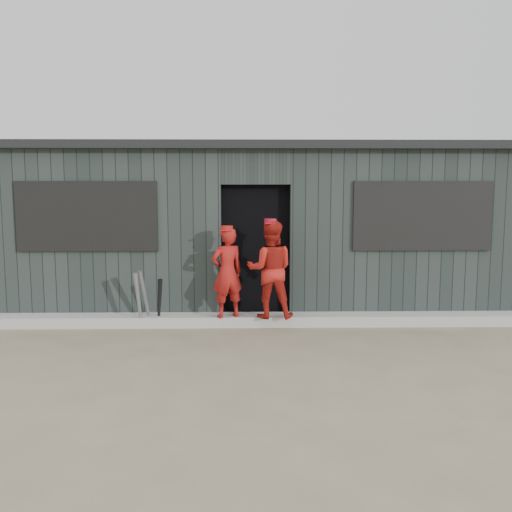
{
  "coord_description": "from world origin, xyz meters",
  "views": [
    {
      "loc": [
        -0.16,
        -6.16,
        2.01
      ],
      "look_at": [
        0.0,
        1.8,
        1.0
      ],
      "focal_mm": 40.0,
      "sensor_mm": 36.0,
      "label": 1
    }
  ],
  "objects_px": {
    "bat_left": "(139,300)",
    "player_grey_back": "(279,272)",
    "dugout": "(254,227)",
    "player_red_right": "(270,269)",
    "bat_right": "(159,303)",
    "bat_mid": "(145,298)",
    "player_red_left": "(227,273)"
  },
  "relations": [
    {
      "from": "bat_right",
      "to": "player_red_right",
      "type": "bearing_deg",
      "value": -2.12
    },
    {
      "from": "dugout",
      "to": "player_red_right",
      "type": "bearing_deg",
      "value": -83.97
    },
    {
      "from": "player_red_right",
      "to": "dugout",
      "type": "xyz_separation_m",
      "value": [
        -0.19,
        1.84,
        0.46
      ]
    },
    {
      "from": "bat_mid",
      "to": "bat_right",
      "type": "distance_m",
      "value": 0.21
    },
    {
      "from": "bat_left",
      "to": "dugout",
      "type": "relative_size",
      "value": 0.1
    },
    {
      "from": "bat_left",
      "to": "bat_right",
      "type": "bearing_deg",
      "value": 20.11
    },
    {
      "from": "player_red_left",
      "to": "dugout",
      "type": "height_order",
      "value": "dugout"
    },
    {
      "from": "bat_right",
      "to": "player_grey_back",
      "type": "xyz_separation_m",
      "value": [
        1.73,
        0.71,
        0.32
      ]
    },
    {
      "from": "bat_left",
      "to": "bat_mid",
      "type": "bearing_deg",
      "value": 54.47
    },
    {
      "from": "bat_left",
      "to": "player_grey_back",
      "type": "height_order",
      "value": "player_grey_back"
    },
    {
      "from": "bat_mid",
      "to": "player_grey_back",
      "type": "bearing_deg",
      "value": 20.06
    },
    {
      "from": "bat_mid",
      "to": "bat_right",
      "type": "relative_size",
      "value": 1.18
    },
    {
      "from": "player_red_left",
      "to": "player_red_right",
      "type": "distance_m",
      "value": 0.6
    },
    {
      "from": "bat_mid",
      "to": "dugout",
      "type": "relative_size",
      "value": 0.1
    },
    {
      "from": "player_grey_back",
      "to": "dugout",
      "type": "bearing_deg",
      "value": -89.38
    },
    {
      "from": "bat_mid",
      "to": "player_red_right",
      "type": "bearing_deg",
      "value": -2.04
    },
    {
      "from": "bat_left",
      "to": "dugout",
      "type": "distance_m",
      "value": 2.64
    },
    {
      "from": "bat_mid",
      "to": "player_red_left",
      "type": "relative_size",
      "value": 0.67
    },
    {
      "from": "player_red_right",
      "to": "dugout",
      "type": "height_order",
      "value": "dugout"
    },
    {
      "from": "player_red_right",
      "to": "bat_right",
      "type": "bearing_deg",
      "value": 0.0
    },
    {
      "from": "bat_left",
      "to": "player_red_right",
      "type": "height_order",
      "value": "player_red_right"
    },
    {
      "from": "bat_right",
      "to": "dugout",
      "type": "relative_size",
      "value": 0.09
    },
    {
      "from": "bat_left",
      "to": "dugout",
      "type": "xyz_separation_m",
      "value": [
        1.63,
        1.88,
        0.88
      ]
    },
    {
      "from": "player_red_right",
      "to": "player_grey_back",
      "type": "height_order",
      "value": "player_red_right"
    },
    {
      "from": "bat_right",
      "to": "dugout",
      "type": "distance_m",
      "value": 2.43
    },
    {
      "from": "bat_right",
      "to": "player_red_left",
      "type": "relative_size",
      "value": 0.57
    },
    {
      "from": "bat_mid",
      "to": "player_red_right",
      "type": "relative_size",
      "value": 0.62
    },
    {
      "from": "player_grey_back",
      "to": "dugout",
      "type": "height_order",
      "value": "dugout"
    },
    {
      "from": "bat_mid",
      "to": "dugout",
      "type": "xyz_separation_m",
      "value": [
        1.56,
        1.78,
        0.87
      ]
    },
    {
      "from": "bat_left",
      "to": "player_red_right",
      "type": "bearing_deg",
      "value": 1.3
    },
    {
      "from": "bat_left",
      "to": "player_red_right",
      "type": "relative_size",
      "value": 0.6
    },
    {
      "from": "bat_left",
      "to": "player_red_left",
      "type": "relative_size",
      "value": 0.65
    }
  ]
}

